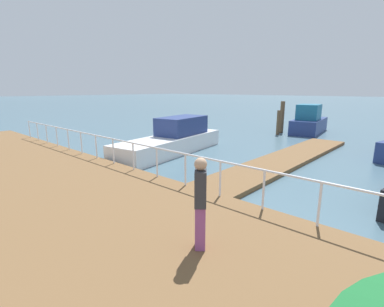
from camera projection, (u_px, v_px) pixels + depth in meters
The scene contains 8 objects.
ground_plane at pixel (120, 147), 17.03m from camera, with size 300.00×300.00×0.00m, color #476675.
floating_dock at pixel (283, 160), 13.59m from camera, with size 13.66×2.00×0.18m, color brown.
boardwalk_railing at pixel (202, 165), 8.48m from camera, with size 0.06×29.11×1.08m.
dock_piling_0 at pixel (278, 123), 21.66m from camera, with size 0.24×0.24×1.88m, color brown.
dock_piling_3 at pixel (282, 117), 22.58m from camera, with size 0.33×0.33×2.52m, color brown.
moored_boat_1 at pixel (174, 139), 15.70m from camera, with size 7.72×3.20×1.91m.
moored_boat_4 at pixel (309, 122), 22.61m from camera, with size 5.38×2.70×2.30m.
pedestrian_1 at pixel (200, 202), 5.33m from camera, with size 0.42×0.40×1.83m.
Camera 1 is at (-9.44, 5.55, 3.45)m, focal length 26.20 mm.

